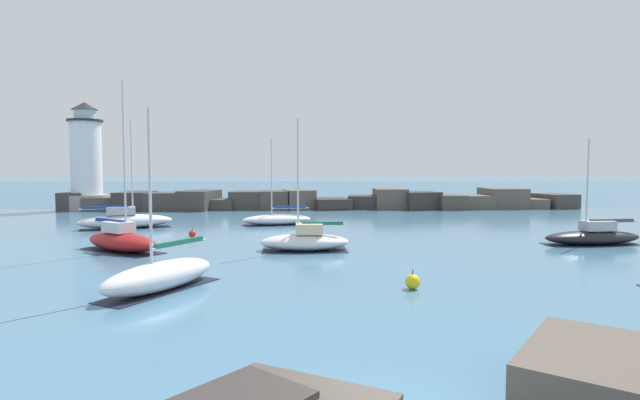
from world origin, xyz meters
TOP-DOWN VIEW (x-y plane):
  - open_sea_beyond at (0.00, 111.09)m, footprint 400.00×116.00m
  - breakwater_jetty at (0.95, 51.17)m, footprint 62.35×6.92m
  - lighthouse at (-26.61, 51.06)m, footprint 4.69×4.69m
  - sailboat_moored_0 at (-1.24, 21.03)m, footprint 5.46×2.48m
  - sailboat_moored_1 at (-3.48, 34.62)m, footprint 6.34×3.10m
  - sailboat_moored_2 at (-16.02, 32.74)m, footprint 7.71×4.60m
  - sailboat_moored_3 at (17.77, 22.43)m, footprint 6.78×2.64m
  - sailboat_moored_5 at (-12.40, 21.30)m, footprint 6.17×5.49m
  - sailboat_moored_6 at (-7.42, 11.37)m, footprint 4.47×5.86m
  - mooring_buoy_orange_near at (3.08, 11.08)m, footprint 0.62×0.62m
  - mooring_buoy_far_side at (-9.33, 27.00)m, footprint 0.51×0.51m

SIDE VIEW (x-z plane):
  - open_sea_beyond at x=0.00m, z-range 0.00..0.01m
  - mooring_buoy_far_side at x=-9.33m, z-range -0.10..0.61m
  - mooring_buoy_orange_near at x=3.08m, z-range -0.10..0.72m
  - sailboat_moored_1 at x=-3.48m, z-range -3.33..4.32m
  - sailboat_moored_3 at x=17.77m, z-range -2.91..4.03m
  - sailboat_moored_0 at x=-1.24m, z-range -3.39..4.60m
  - sailboat_moored_6 at x=-7.42m, z-range -3.09..4.36m
  - sailboat_moored_2 at x=-16.02m, z-range -3.84..5.19m
  - sailboat_moored_5 at x=-12.40m, z-range -4.42..5.78m
  - breakwater_jetty at x=0.95m, z-range -0.22..2.23m
  - lighthouse at x=-26.61m, z-range -0.90..11.82m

